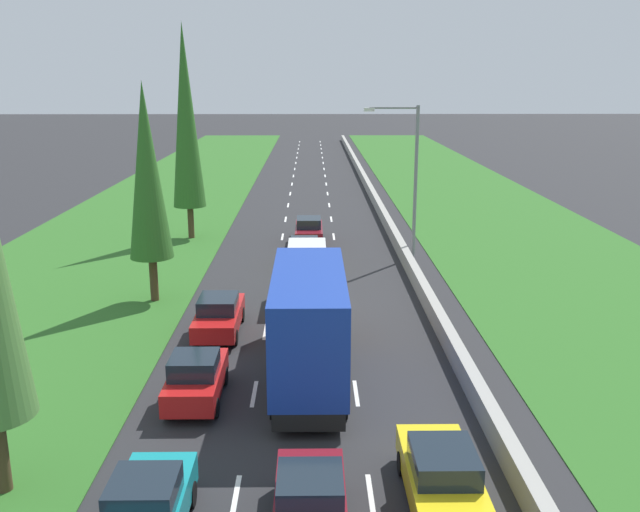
{
  "coord_description": "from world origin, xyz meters",
  "views": [
    {
      "loc": [
        0.24,
        -0.59,
        10.49
      ],
      "look_at": [
        0.73,
        38.48,
        0.34
      ],
      "focal_mm": 38.52,
      "sensor_mm": 36.0,
      "label": 1
    }
  ],
  "objects_px": {
    "maroon_sedan_centre_lane": "(309,230)",
    "red_hatchback_left_lane": "(196,378)",
    "yellow_sedan_right_lane": "(442,477)",
    "poplar_tree_second": "(147,172)",
    "white_van_centre_lane": "(307,273)",
    "street_light_mast": "(410,171)",
    "blue_box_truck_centre_lane": "(309,321)",
    "poplar_tree_third": "(186,117)",
    "yellow_sedan_centre_lane": "(304,252)",
    "maroon_hatchback_centre_lane": "(310,503)",
    "teal_hatchback_left_lane": "(148,507)",
    "red_sedan_left_lane": "(219,315)"
  },
  "relations": [
    {
      "from": "yellow_sedan_right_lane",
      "to": "street_light_mast",
      "type": "distance_m",
      "value": 25.23
    },
    {
      "from": "red_hatchback_left_lane",
      "to": "street_light_mast",
      "type": "bearing_deg",
      "value": 62.92
    },
    {
      "from": "teal_hatchback_left_lane",
      "to": "white_van_centre_lane",
      "type": "height_order",
      "value": "white_van_centre_lane"
    },
    {
      "from": "red_hatchback_left_lane",
      "to": "yellow_sedan_centre_lane",
      "type": "height_order",
      "value": "red_hatchback_left_lane"
    },
    {
      "from": "blue_box_truck_centre_lane",
      "to": "poplar_tree_second",
      "type": "distance_m",
      "value": 12.37
    },
    {
      "from": "maroon_sedan_centre_lane",
      "to": "yellow_sedan_right_lane",
      "type": "bearing_deg",
      "value": -83.25
    },
    {
      "from": "street_light_mast",
      "to": "maroon_sedan_centre_lane",
      "type": "bearing_deg",
      "value": 144.72
    },
    {
      "from": "blue_box_truck_centre_lane",
      "to": "yellow_sedan_right_lane",
      "type": "height_order",
      "value": "blue_box_truck_centre_lane"
    },
    {
      "from": "white_van_centre_lane",
      "to": "red_sedan_left_lane",
      "type": "xyz_separation_m",
      "value": [
        -3.7,
        -4.38,
        -0.59
      ]
    },
    {
      "from": "maroon_sedan_centre_lane",
      "to": "yellow_sedan_right_lane",
      "type": "height_order",
      "value": "same"
    },
    {
      "from": "white_van_centre_lane",
      "to": "maroon_hatchback_centre_lane",
      "type": "bearing_deg",
      "value": -89.44
    },
    {
      "from": "poplar_tree_third",
      "to": "blue_box_truck_centre_lane",
      "type": "bearing_deg",
      "value": -70.33
    },
    {
      "from": "maroon_hatchback_centre_lane",
      "to": "street_light_mast",
      "type": "relative_size",
      "value": 0.43
    },
    {
      "from": "teal_hatchback_left_lane",
      "to": "yellow_sedan_right_lane",
      "type": "distance_m",
      "value": 7.18
    },
    {
      "from": "maroon_hatchback_centre_lane",
      "to": "red_hatchback_left_lane",
      "type": "relative_size",
      "value": 1.0
    },
    {
      "from": "yellow_sedan_centre_lane",
      "to": "white_van_centre_lane",
      "type": "bearing_deg",
      "value": -88.2
    },
    {
      "from": "teal_hatchback_left_lane",
      "to": "maroon_hatchback_centre_lane",
      "type": "height_order",
      "value": "same"
    },
    {
      "from": "maroon_sedan_centre_lane",
      "to": "red_hatchback_left_lane",
      "type": "bearing_deg",
      "value": -99.1
    },
    {
      "from": "teal_hatchback_left_lane",
      "to": "blue_box_truck_centre_lane",
      "type": "bearing_deg",
      "value": 67.23
    },
    {
      "from": "maroon_hatchback_centre_lane",
      "to": "red_sedan_left_lane",
      "type": "bearing_deg",
      "value": 106.21
    },
    {
      "from": "yellow_sedan_centre_lane",
      "to": "poplar_tree_second",
      "type": "relative_size",
      "value": 0.43
    },
    {
      "from": "yellow_sedan_centre_lane",
      "to": "teal_hatchback_left_lane",
      "type": "bearing_deg",
      "value": -98.06
    },
    {
      "from": "red_sedan_left_lane",
      "to": "street_light_mast",
      "type": "bearing_deg",
      "value": 52.14
    },
    {
      "from": "white_van_centre_lane",
      "to": "street_light_mast",
      "type": "distance_m",
      "value": 10.76
    },
    {
      "from": "maroon_hatchback_centre_lane",
      "to": "yellow_sedan_centre_lane",
      "type": "xyz_separation_m",
      "value": [
        -0.37,
        23.96,
        -0.02
      ]
    },
    {
      "from": "red_hatchback_left_lane",
      "to": "poplar_tree_third",
      "type": "distance_m",
      "value": 25.61
    },
    {
      "from": "teal_hatchback_left_lane",
      "to": "poplar_tree_third",
      "type": "bearing_deg",
      "value": 97.8
    },
    {
      "from": "poplar_tree_third",
      "to": "yellow_sedan_right_lane",
      "type": "bearing_deg",
      "value": -69.31
    },
    {
      "from": "red_sedan_left_lane",
      "to": "yellow_sedan_right_lane",
      "type": "bearing_deg",
      "value": -59.63
    },
    {
      "from": "red_sedan_left_lane",
      "to": "yellow_sedan_centre_lane",
      "type": "height_order",
      "value": "same"
    },
    {
      "from": "blue_box_truck_centre_lane",
      "to": "maroon_sedan_centre_lane",
      "type": "xyz_separation_m",
      "value": [
        -0.07,
        21.22,
        -1.37
      ]
    },
    {
      "from": "red_hatchback_left_lane",
      "to": "yellow_sedan_centre_lane",
      "type": "xyz_separation_m",
      "value": [
        3.44,
        16.99,
        -0.02
      ]
    },
    {
      "from": "maroon_sedan_centre_lane",
      "to": "poplar_tree_second",
      "type": "height_order",
      "value": "poplar_tree_second"
    },
    {
      "from": "yellow_sedan_centre_lane",
      "to": "poplar_tree_third",
      "type": "bearing_deg",
      "value": 136.83
    },
    {
      "from": "blue_box_truck_centre_lane",
      "to": "poplar_tree_third",
      "type": "relative_size",
      "value": 0.67
    },
    {
      "from": "red_hatchback_left_lane",
      "to": "maroon_sedan_centre_lane",
      "type": "bearing_deg",
      "value": 80.9
    },
    {
      "from": "maroon_hatchback_centre_lane",
      "to": "yellow_sedan_centre_lane",
      "type": "height_order",
      "value": "maroon_hatchback_centre_lane"
    },
    {
      "from": "teal_hatchback_left_lane",
      "to": "red_sedan_left_lane",
      "type": "distance_m",
      "value": 13.45
    },
    {
      "from": "teal_hatchback_left_lane",
      "to": "maroon_sedan_centre_lane",
      "type": "xyz_separation_m",
      "value": [
        3.66,
        30.11,
        -0.02
      ]
    },
    {
      "from": "blue_box_truck_centre_lane",
      "to": "white_van_centre_lane",
      "type": "height_order",
      "value": "blue_box_truck_centre_lane"
    },
    {
      "from": "yellow_sedan_centre_lane",
      "to": "maroon_hatchback_centre_lane",
      "type": "bearing_deg",
      "value": -89.12
    },
    {
      "from": "teal_hatchback_left_lane",
      "to": "yellow_sedan_centre_lane",
      "type": "xyz_separation_m",
      "value": [
        3.41,
        24.08,
        -0.02
      ]
    },
    {
      "from": "red_hatchback_left_lane",
      "to": "poplar_tree_second",
      "type": "bearing_deg",
      "value": 109.31
    },
    {
      "from": "red_sedan_left_lane",
      "to": "maroon_sedan_centre_lane",
      "type": "height_order",
      "value": "same"
    },
    {
      "from": "blue_box_truck_centre_lane",
      "to": "street_light_mast",
      "type": "bearing_deg",
      "value": 70.99
    },
    {
      "from": "red_hatchback_left_lane",
      "to": "yellow_sedan_right_lane",
      "type": "relative_size",
      "value": 0.87
    },
    {
      "from": "red_hatchback_left_lane",
      "to": "maroon_sedan_centre_lane",
      "type": "xyz_separation_m",
      "value": [
        3.69,
        23.01,
        -0.02
      ]
    },
    {
      "from": "yellow_sedan_centre_lane",
      "to": "maroon_sedan_centre_lane",
      "type": "xyz_separation_m",
      "value": [
        0.25,
        6.03,
        0.0
      ]
    },
    {
      "from": "maroon_sedan_centre_lane",
      "to": "red_sedan_left_lane",
      "type": "bearing_deg",
      "value": -102.69
    },
    {
      "from": "maroon_hatchback_centre_lane",
      "to": "poplar_tree_third",
      "type": "xyz_separation_m",
      "value": [
        -8.06,
        31.18,
        7.22
      ]
    }
  ]
}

